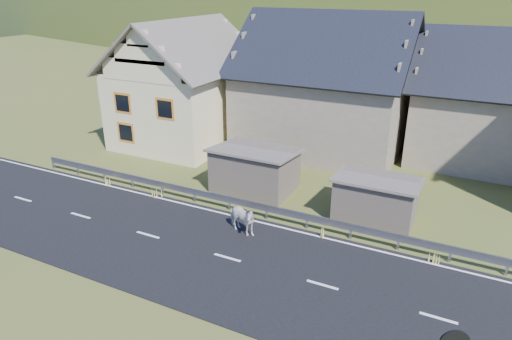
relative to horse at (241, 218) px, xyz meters
The scene contains 11 objects.
ground 2.16m from the horse, 77.79° to the right, with size 160.00×160.00×0.00m, color #424D1E.
road 2.15m from the horse, 77.79° to the right, with size 60.00×7.00×0.04m, color black.
lane_markings 2.15m from the horse, 77.79° to the right, with size 60.00×6.60×0.01m, color silver.
guardrail 1.77m from the horse, 75.88° to the left, with size 28.10×0.09×0.75m.
shed_left 4.80m from the horse, 109.17° to the left, with size 4.30×3.30×2.40m, color #65594D.
shed_right 6.37m from the horse, 39.21° to the left, with size 3.80×2.90×2.20m, color #65594D.
house_cream 14.32m from the horse, 133.71° to the left, with size 7.80×9.80×8.30m.
house_stone_a 13.60m from the horse, 92.51° to the left, with size 10.80×9.80×8.90m.
house_stone_b 18.07m from the horse, 57.88° to the left, with size 9.80×8.80×8.10m.
mountain 179.31m from the horse, 88.25° to the left, with size 440.00×280.00×260.00m, color #2D3F17.
horse is the anchor object (origin of this frame).
Camera 1 is at (7.95, -13.42, 10.28)m, focal length 32.00 mm.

